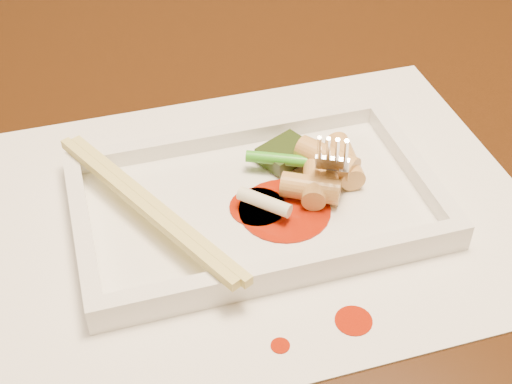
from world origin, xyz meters
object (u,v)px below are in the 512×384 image
object	(u,v)px
table	(300,210)
fork	(345,88)
placemat	(256,211)
plate_base	(256,206)
chopstick_a	(142,206)

from	to	relation	value
table	fork	size ratio (longest dim) A/B	10.00
placemat	plate_base	size ratio (longest dim) A/B	1.54
table	placemat	distance (m)	0.16
placemat	chopstick_a	distance (m)	0.09
placemat	plate_base	world-z (taller)	plate_base
plate_base	fork	distance (m)	0.11
plate_base	chopstick_a	distance (m)	0.08
fork	plate_base	bearing A→B (deg)	-165.58
table	placemat	xyz separation A→B (m)	(-0.07, -0.09, 0.10)
chopstick_a	fork	distance (m)	0.16
table	plate_base	bearing A→B (deg)	-127.28
chopstick_a	placemat	bearing A→B (deg)	0.00
chopstick_a	fork	xyz separation A→B (m)	(0.15, 0.02, 0.06)
table	placemat	world-z (taller)	placemat
plate_base	fork	size ratio (longest dim) A/B	1.86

